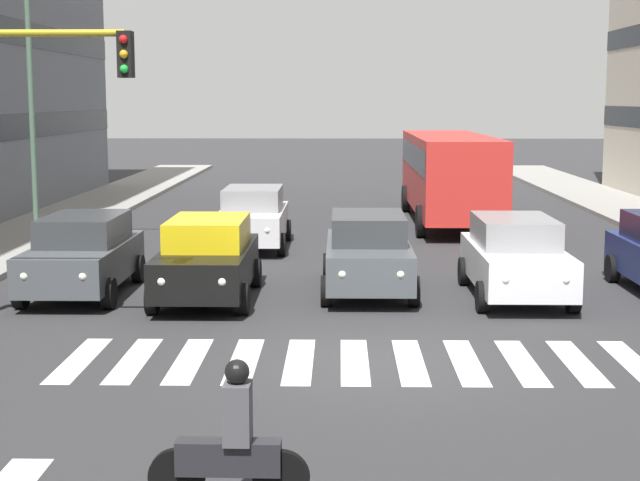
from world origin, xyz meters
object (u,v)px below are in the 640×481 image
at_px(car_1, 515,257).
at_px(car_4, 83,254).
at_px(bus_behind_traffic, 449,169).
at_px(car_2, 368,252).
at_px(car_3, 208,258).
at_px(street_lamp_right, 48,82).
at_px(motorcycle_with_rider, 232,446).
at_px(car_row2_0, 253,217).

height_order(car_1, car_4, same).
bearing_deg(bus_behind_traffic, car_1, 90.00).
relative_size(car_2, car_4, 1.00).
height_order(car_4, bus_behind_traffic, bus_behind_traffic).
bearing_deg(car_3, street_lamp_right, -51.98).
distance_m(car_2, motorcycle_with_rider, 11.52).
bearing_deg(bus_behind_traffic, motorcycle_with_rider, 78.36).
relative_size(car_1, bus_behind_traffic, 0.42).
bearing_deg(bus_behind_traffic, car_row2_0, 43.35).
bearing_deg(bus_behind_traffic, car_2, 75.72).
bearing_deg(car_row2_0, car_1, 131.99).
height_order(car_3, street_lamp_right, street_lamp_right).
bearing_deg(car_3, car_4, -10.14).
bearing_deg(car_1, street_lamp_right, -28.53).
relative_size(car_3, street_lamp_right, 0.60).
distance_m(car_1, car_3, 6.55).
distance_m(car_1, car_4, 9.33).
xyz_separation_m(car_3, car_4, (2.78, -0.50, 0.00)).
bearing_deg(car_1, car_3, 2.72).
relative_size(car_3, bus_behind_traffic, 0.42).
relative_size(bus_behind_traffic, street_lamp_right, 1.41).
distance_m(car_2, car_4, 6.21).
bearing_deg(car_4, car_1, 178.86).
relative_size(car_4, motorcycle_with_rider, 2.61).
bearing_deg(street_lamp_right, car_2, 145.85).
bearing_deg(bus_behind_traffic, car_4, 53.52).
xyz_separation_m(car_1, car_row2_0, (6.23, -6.92, 0.00)).
bearing_deg(bus_behind_traffic, car_3, 63.47).
bearing_deg(car_1, bus_behind_traffic, -90.00).
height_order(motorcycle_with_rider, street_lamp_right, street_lamp_right).
xyz_separation_m(car_1, street_lamp_right, (11.81, -6.42, 3.81)).
bearing_deg(street_lamp_right, bus_behind_traffic, -151.63).
height_order(car_1, bus_behind_traffic, bus_behind_traffic).
bearing_deg(car_1, car_row2_0, -48.01).
relative_size(car_3, motorcycle_with_rider, 2.61).
xyz_separation_m(car_2, car_3, (3.42, 0.84, 0.00)).
distance_m(car_2, street_lamp_right, 11.17).
distance_m(car_4, car_row2_0, 7.41).
relative_size(car_1, car_3, 1.00).
xyz_separation_m(car_3, motorcycle_with_rider, (-1.67, 10.54, -0.24)).
height_order(car_4, street_lamp_right, street_lamp_right).
height_order(car_row2_0, motorcycle_with_rider, car_row2_0).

